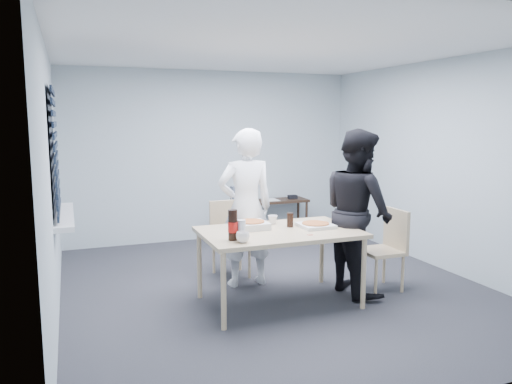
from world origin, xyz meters
name	(u,v)px	position (x,y,z in m)	size (l,w,h in m)	color
room	(57,162)	(-2.20, 0.40, 1.44)	(5.00, 5.00, 5.00)	#2B2C30
dining_table	(279,236)	(-0.14, -0.47, 0.70)	(1.56, 0.99, 0.76)	#C8B689
chair_far	(229,232)	(-0.32, 0.64, 0.51)	(0.42, 0.42, 0.89)	#C8B689
chair_right	(388,243)	(1.16, -0.49, 0.51)	(0.42, 0.42, 0.89)	#C8B689
person_white	(246,208)	(-0.26, 0.20, 0.89)	(0.65, 0.42, 1.77)	white
person_black	(358,212)	(0.79, -0.44, 0.89)	(0.86, 0.47, 1.77)	black
side_table	(280,204)	(1.05, 2.28, 0.51)	(0.89, 0.39, 0.59)	#382415
stool	(240,219)	(0.22, 1.79, 0.42)	(0.38, 0.38, 0.53)	black
backpack	(241,199)	(0.22, 1.78, 0.71)	(0.27, 0.19, 0.37)	slate
pizza_box_a	(251,225)	(-0.37, -0.29, 0.80)	(0.32, 0.32, 0.08)	silver
pizza_box_b	(316,225)	(0.27, -0.47, 0.78)	(0.33, 0.33, 0.05)	silver
mug_a	(243,237)	(-0.65, -0.81, 0.81)	(0.12, 0.12, 0.10)	white
mug_b	(273,220)	(-0.09, -0.17, 0.81)	(0.10, 0.10, 0.09)	white
cola_glass	(290,220)	(0.03, -0.37, 0.83)	(0.07, 0.07, 0.15)	black
soda_bottle	(233,226)	(-0.71, -0.70, 0.90)	(0.09, 0.09, 0.29)	black
plastic_cups	(242,230)	(-0.62, -0.70, 0.85)	(0.08, 0.08, 0.18)	silver
rubber_band	(310,235)	(0.05, -0.77, 0.76)	(0.05, 0.05, 0.00)	red
papers	(271,200)	(0.90, 2.29, 0.59)	(0.21, 0.29, 0.00)	white
black_box	(293,197)	(1.27, 2.27, 0.62)	(0.14, 0.10, 0.06)	black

